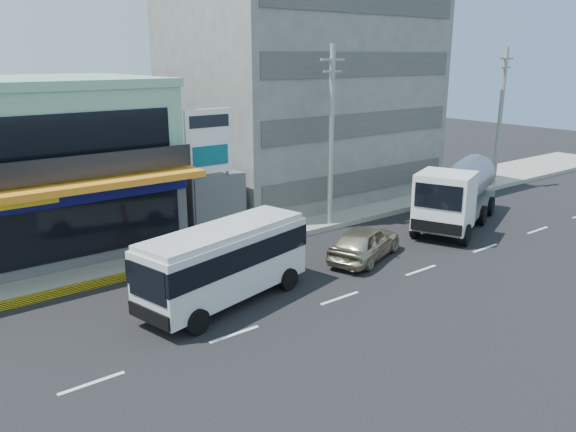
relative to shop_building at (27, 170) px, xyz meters
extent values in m
plane|color=black|center=(8.00, -13.95, -4.00)|extent=(120.00, 120.00, 0.00)
cube|color=gray|center=(13.00, -4.45, -3.85)|extent=(70.00, 5.00, 0.30)
cube|color=#494A4F|center=(0.00, 0.05, -2.00)|extent=(12.00, 10.00, 4.00)
cube|color=#8CC7A9|center=(0.00, 0.05, 2.00)|extent=(12.00, 10.00, 4.00)
cube|color=orange|center=(0.00, -5.75, 0.15)|extent=(12.40, 1.80, 0.30)
cube|color=#0B0B4F|center=(0.00, -5.00, -0.40)|extent=(12.00, 0.12, 0.80)
cube|color=black|center=(0.00, -4.97, -1.90)|extent=(11.00, 0.06, 2.60)
cube|color=gray|center=(18.00, 1.05, 3.00)|extent=(16.00, 12.00, 14.00)
cube|color=#494A4F|center=(8.00, -1.95, -2.25)|extent=(3.00, 6.00, 3.50)
cylinder|color=slate|center=(8.00, -2.95, -0.42)|extent=(1.50, 1.50, 0.15)
cylinder|color=gray|center=(6.50, -4.75, -0.75)|extent=(0.16, 0.16, 6.50)
cylinder|color=gray|center=(8.50, -4.75, -0.75)|extent=(0.16, 0.16, 6.50)
cube|color=white|center=(7.50, -4.75, 1.30)|extent=(2.60, 0.18, 3.20)
cylinder|color=#999993|center=(14.00, -6.55, 1.00)|extent=(0.30, 0.30, 10.00)
cube|color=#999993|center=(14.00, -6.55, 5.20)|extent=(1.60, 0.12, 0.12)
cube|color=#999993|center=(14.00, -6.55, 4.60)|extent=(1.20, 0.10, 0.10)
cylinder|color=#999993|center=(30.00, -6.55, 1.00)|extent=(0.30, 0.30, 10.00)
cube|color=#999993|center=(30.00, -6.55, 5.20)|extent=(1.60, 0.12, 0.12)
cube|color=#999993|center=(30.00, -6.55, 4.60)|extent=(1.20, 0.10, 0.10)
cube|color=silver|center=(4.19, -11.45, -2.33)|extent=(7.62, 3.89, 2.40)
cube|color=black|center=(4.19, -11.45, -1.86)|extent=(7.69, 3.96, 0.89)
cube|color=silver|center=(4.19, -11.45, -1.03)|extent=(7.37, 3.64, 0.21)
cylinder|color=black|center=(2.01, -13.14, -3.53)|extent=(0.98, 0.50, 0.94)
cylinder|color=black|center=(1.49, -10.91, -3.53)|extent=(0.98, 0.50, 0.94)
cylinder|color=black|center=(6.88, -12.00, -3.53)|extent=(0.98, 0.50, 0.94)
cylinder|color=black|center=(6.36, -9.77, -3.53)|extent=(0.98, 0.50, 0.94)
imported|color=#BBB28F|center=(12.03, -11.30, -3.16)|extent=(5.31, 3.58, 1.68)
cube|color=white|center=(17.45, -11.66, -1.90)|extent=(3.57, 3.57, 2.95)
cube|color=#595956|center=(20.38, -10.42, -3.09)|extent=(9.34, 5.83, 0.57)
cylinder|color=gray|center=(21.42, -9.98, -1.73)|extent=(6.79, 4.66, 2.38)
cylinder|color=black|center=(17.54, -13.03, -3.43)|extent=(1.18, 0.75, 1.14)
cylinder|color=black|center=(16.52, -10.63, -3.43)|extent=(1.18, 0.75, 1.14)
cylinder|color=black|center=(21.41, -11.40, -3.43)|extent=(1.18, 0.75, 1.14)
cylinder|color=black|center=(20.39, -9.00, -3.43)|extent=(1.18, 0.75, 1.14)
cylinder|color=black|center=(23.61, -10.48, -3.43)|extent=(1.18, 0.75, 1.14)
cylinder|color=black|center=(22.59, -8.07, -3.43)|extent=(1.18, 0.75, 1.14)
imported|color=#5B0D14|center=(4.00, -8.20, -3.60)|extent=(1.59, 0.79, 0.80)
imported|color=#66594C|center=(4.00, -8.20, -2.78)|extent=(0.44, 0.59, 1.46)
camera|label=1|loc=(-6.31, -29.14, 5.38)|focal=35.00mm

